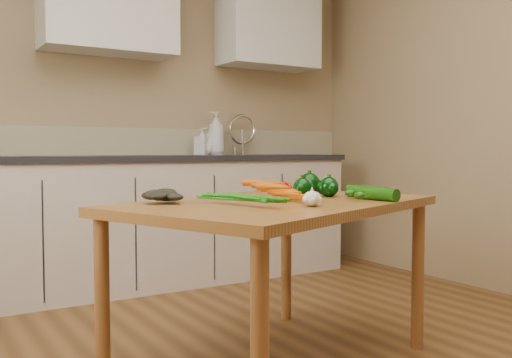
{
  "coord_description": "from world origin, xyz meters",
  "views": [
    {
      "loc": [
        -1.32,
        -1.55,
        0.94
      ],
      "look_at": [
        0.07,
        0.7,
        0.8
      ],
      "focal_mm": 40.0,
      "sensor_mm": 36.0,
      "label": 1
    }
  ],
  "objects": [
    {
      "name": "zucchini_b",
      "position": [
        0.39,
        0.24,
        0.75
      ],
      "size": [
        0.08,
        0.22,
        0.05
      ],
      "primitive_type": "cylinder",
      "rotation": [
        1.57,
        0.0,
        0.11
      ],
      "color": "#0F4107",
      "rests_on": "table"
    },
    {
      "name": "table",
      "position": [
        0.02,
        0.45,
        0.64
      ],
      "size": [
        1.57,
        1.29,
        0.72
      ],
      "rotation": [
        0.0,
        0.0,
        0.36
      ],
      "color": "#965F2B",
      "rests_on": "ground"
    },
    {
      "name": "room",
      "position": [
        0.0,
        0.17,
        1.25
      ],
      "size": [
        4.04,
        5.04,
        2.64
      ],
      "color": "brown",
      "rests_on": "ground"
    },
    {
      "name": "leafy_greens",
      "position": [
        -0.41,
        0.58,
        0.77
      ],
      "size": [
        0.19,
        0.17,
        0.1
      ],
      "primitive_type": null,
      "color": "black",
      "rests_on": "table"
    },
    {
      "name": "soap_bottle_a",
      "position": [
        0.73,
        2.33,
        1.07
      ],
      "size": [
        0.15,
        0.15,
        0.33
      ],
      "primitive_type": "imported",
      "rotation": [
        0.0,
        0.0,
        4.87
      ],
      "color": "silver",
      "rests_on": "counter_run"
    },
    {
      "name": "carrot_bunch",
      "position": [
        -0.04,
        0.41,
        0.76
      ],
      "size": [
        0.3,
        0.27,
        0.07
      ],
      "primitive_type": null,
      "rotation": [
        0.0,
        0.0,
        0.36
      ],
      "color": "#CD5904",
      "rests_on": "table"
    },
    {
      "name": "garlic_bulb",
      "position": [
        0.0,
        0.18,
        0.75
      ],
      "size": [
        0.07,
        0.07,
        0.06
      ],
      "primitive_type": "ellipsoid",
      "color": "white",
      "rests_on": "table"
    },
    {
      "name": "tomato_a",
      "position": [
        0.18,
        0.64,
        0.76
      ],
      "size": [
        0.07,
        0.07,
        0.07
      ],
      "primitive_type": "ellipsoid",
      "color": "maroon",
      "rests_on": "table"
    },
    {
      "name": "tomato_b",
      "position": [
        0.25,
        0.72,
        0.76
      ],
      "size": [
        0.07,
        0.07,
        0.06
      ],
      "primitive_type": "ellipsoid",
      "color": "red",
      "rests_on": "table"
    },
    {
      "name": "tomato_c",
      "position": [
        0.35,
        0.67,
        0.76
      ],
      "size": [
        0.08,
        0.08,
        0.08
      ],
      "primitive_type": "ellipsoid",
      "color": "red",
      "rests_on": "table"
    },
    {
      "name": "counter_run",
      "position": [
        0.21,
        2.19,
        0.46
      ],
      "size": [
        2.84,
        0.64,
        1.14
      ],
      "color": "#C1B2A1",
      "rests_on": "ground"
    },
    {
      "name": "soap_bottle_c",
      "position": [
        0.66,
        2.35,
        0.98
      ],
      "size": [
        0.14,
        0.14,
        0.16
      ],
      "primitive_type": "imported",
      "rotation": [
        0.0,
        0.0,
        4.65
      ],
      "color": "silver",
      "rests_on": "counter_run"
    },
    {
      "name": "pepper_b",
      "position": [
        0.32,
        0.62,
        0.78
      ],
      "size": [
        0.1,
        0.1,
        0.1
      ],
      "primitive_type": "sphere",
      "color": "black",
      "rests_on": "table"
    },
    {
      "name": "zucchini_a",
      "position": [
        0.44,
        0.34,
        0.75
      ],
      "size": [
        0.08,
        0.22,
        0.06
      ],
      "primitive_type": "cylinder",
      "rotation": [
        1.57,
        0.0,
        0.09
      ],
      "color": "#0F4107",
      "rests_on": "table"
    },
    {
      "name": "pepper_a",
      "position": [
        0.23,
        0.54,
        0.77
      ],
      "size": [
        0.09,
        0.09,
        0.09
      ],
      "primitive_type": "sphere",
      "color": "black",
      "rests_on": "table"
    },
    {
      "name": "upper_cabinets",
      "position": [
        0.51,
        2.32,
        1.95
      ],
      "size": [
        2.15,
        0.35,
        0.7
      ],
      "color": "silver",
      "rests_on": "room"
    },
    {
      "name": "soap_bottle_b",
      "position": [
        0.61,
        2.35,
        1.0
      ],
      "size": [
        0.13,
        0.13,
        0.21
      ],
      "primitive_type": "imported",
      "rotation": [
        0.0,
        0.0,
        0.63
      ],
      "color": "silver",
      "rests_on": "counter_run"
    },
    {
      "name": "pepper_c",
      "position": [
        0.34,
        0.49,
        0.77
      ],
      "size": [
        0.09,
        0.09,
        0.09
      ],
      "primitive_type": "sphere",
      "color": "black",
      "rests_on": "table"
    }
  ]
}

